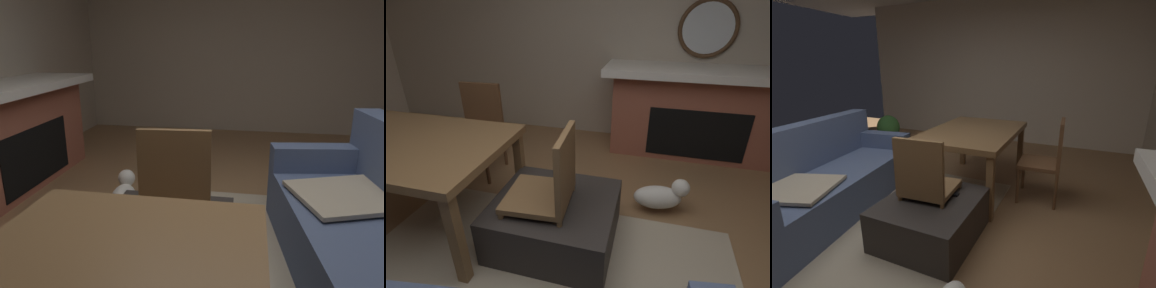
{
  "view_description": "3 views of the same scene",
  "coord_description": "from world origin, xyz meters",
  "views": [
    {
      "loc": [
        2.0,
        -0.01,
        1.44
      ],
      "look_at": [
        0.14,
        -0.32,
        0.87
      ],
      "focal_mm": 33.02,
      "sensor_mm": 36.0,
      "label": 1
    },
    {
      "loc": [
        -0.42,
        1.08,
        1.63
      ],
      "look_at": [
        0.1,
        -0.85,
        0.66
      ],
      "focal_mm": 26.51,
      "sensor_mm": 36.0,
      "label": 2
    },
    {
      "loc": [
        -1.59,
        -1.58,
        1.49
      ],
      "look_at": [
        0.36,
        -0.72,
        0.85
      ],
      "focal_mm": 24.74,
      "sensor_mm": 36.0,
      "label": 3
    }
  ],
  "objects": [
    {
      "name": "floor",
      "position": [
        0.0,
        0.0,
        0.0
      ],
      "size": [
        8.73,
        8.73,
        0.0
      ],
      "primitive_type": "plane",
      "color": "olive"
    },
    {
      "name": "wall_right_window_side",
      "position": [
        3.64,
        0.0,
        1.37
      ],
      "size": [
        0.12,
        5.78,
        2.73
      ],
      "primitive_type": "cube",
      "color": "beige",
      "rests_on": "ground"
    },
    {
      "name": "tv_remote",
      "position": [
        0.32,
        -0.6,
        0.38
      ],
      "size": [
        0.06,
        0.16,
        0.02
      ],
      "primitive_type": "cube",
      "rotation": [
        0.0,
        0.0,
        0.05
      ],
      "color": "black",
      "rests_on": "ottoman_coffee_table"
    },
    {
      "name": "ottoman_coffee_table",
      "position": [
        0.18,
        -0.49,
        0.18
      ],
      "size": [
        0.88,
        0.78,
        0.37
      ],
      "primitive_type": "cube",
      "color": "#2D2826",
      "rests_on": "ground"
    },
    {
      "name": "couch",
      "position": [
        0.14,
        0.79,
        0.32
      ],
      "size": [
        2.2,
        1.14,
        0.91
      ],
      "color": "#4C5B7F",
      "rests_on": "ground"
    },
    {
      "name": "potted_plant",
      "position": [
        2.27,
        1.68,
        0.35
      ],
      "size": [
        0.42,
        0.42,
        0.59
      ],
      "color": "beige",
      "rests_on": "ground"
    },
    {
      "name": "dining_table",
      "position": [
        1.3,
        -0.43,
        0.66
      ],
      "size": [
        1.45,
        1.01,
        0.74
      ],
      "color": "brown",
      "rests_on": "ground"
    },
    {
      "name": "area_rug",
      "position": [
        0.18,
        0.12,
        0.01
      ],
      "size": [
        2.6,
        2.0,
        0.01
      ],
      "primitive_type": "cube",
      "color": "tan",
      "rests_on": "ground"
    },
    {
      "name": "dining_chair_south",
      "position": [
        1.3,
        -1.33,
        0.52
      ],
      "size": [
        0.46,
        0.46,
        0.93
      ],
      "color": "brown",
      "rests_on": "ground"
    },
    {
      "name": "dining_chair_west",
      "position": [
        0.18,
        -0.44,
        0.52
      ],
      "size": [
        0.47,
        0.47,
        0.93
      ],
      "color": "brown",
      "rests_on": "ground"
    }
  ]
}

